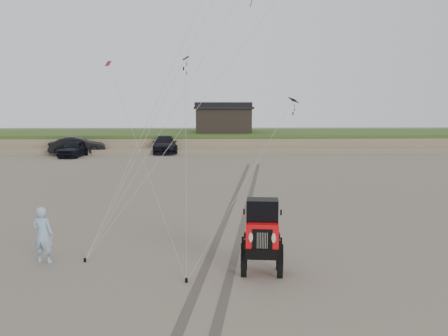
% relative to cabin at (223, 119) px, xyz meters
% --- Properties ---
extents(ground, '(160.00, 160.00, 0.00)m').
position_rel_cabin_xyz_m(ground, '(-2.00, -37.00, -3.24)').
color(ground, '#6B6054').
rests_on(ground, ground).
extents(dune_ridge, '(160.00, 14.25, 1.73)m').
position_rel_cabin_xyz_m(dune_ridge, '(-2.00, 0.50, -2.42)').
color(dune_ridge, '#7A6B54').
rests_on(dune_ridge, ground).
extents(cabin, '(6.40, 5.40, 3.35)m').
position_rel_cabin_xyz_m(cabin, '(0.00, 0.00, 0.00)').
color(cabin, black).
rests_on(cabin, dune_ridge).
extents(truck_a, '(2.12, 4.54, 1.50)m').
position_rel_cabin_xyz_m(truck_a, '(-14.12, -8.43, -2.49)').
color(truck_a, black).
rests_on(truck_a, ground).
extents(truck_b, '(5.53, 3.03, 1.73)m').
position_rel_cabin_xyz_m(truck_b, '(-14.32, -6.68, -2.37)').
color(truck_b, black).
rests_on(truck_b, ground).
extents(truck_c, '(3.13, 6.16, 1.71)m').
position_rel_cabin_xyz_m(truck_c, '(-6.06, -5.18, -2.38)').
color(truck_c, black).
rests_on(truck_c, ground).
extents(jeep, '(2.46, 4.79, 1.72)m').
position_rel_cabin_xyz_m(jeep, '(0.14, -37.23, -2.38)').
color(jeep, '#F70D11').
rests_on(jeep, ground).
extents(man, '(0.70, 0.51, 1.76)m').
position_rel_cabin_xyz_m(man, '(-6.43, -36.16, -2.36)').
color(man, '#87AFD0').
rests_on(man, ground).
extents(stake_main, '(0.08, 0.08, 0.12)m').
position_rel_cabin_xyz_m(stake_main, '(-5.20, -36.14, -3.18)').
color(stake_main, black).
rests_on(stake_main, ground).
extents(stake_aux, '(0.08, 0.08, 0.12)m').
position_rel_cabin_xyz_m(stake_aux, '(-1.98, -37.79, -3.18)').
color(stake_aux, black).
rests_on(stake_aux, ground).
extents(tire_tracks, '(5.22, 29.74, 0.01)m').
position_rel_cabin_xyz_m(tire_tracks, '(0.00, -29.00, -3.23)').
color(tire_tracks, '#4C443D').
rests_on(tire_tracks, ground).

